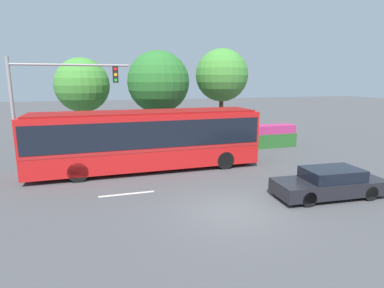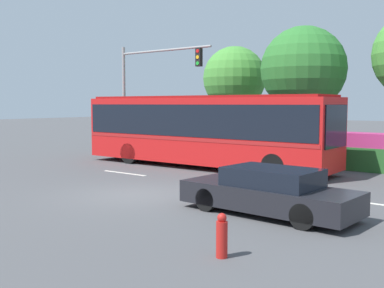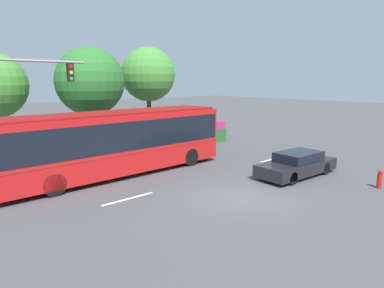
# 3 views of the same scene
# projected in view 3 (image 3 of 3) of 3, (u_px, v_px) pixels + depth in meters

# --- Properties ---
(ground_plane) EXTENTS (140.00, 140.00, 0.00)m
(ground_plane) POSITION_uv_depth(u_px,v_px,m) (242.00, 197.00, 14.23)
(ground_plane) COLOR #4C4C4F
(city_bus) EXTENTS (12.42, 2.73, 3.27)m
(city_bus) POSITION_uv_depth(u_px,v_px,m) (114.00, 140.00, 17.25)
(city_bus) COLOR red
(city_bus) RESTS_ON ground
(sedan_foreground) EXTENTS (4.82, 2.02, 1.25)m
(sedan_foreground) POSITION_uv_depth(u_px,v_px,m) (297.00, 164.00, 17.33)
(sedan_foreground) COLOR black
(sedan_foreground) RESTS_ON ground
(flowering_hedge) EXTENTS (9.48, 1.17, 1.64)m
(flowering_hedge) POSITION_uv_depth(u_px,v_px,m) (176.00, 137.00, 24.49)
(flowering_hedge) COLOR #286028
(flowering_hedge) RESTS_ON ground
(street_tree_centre) EXTENTS (4.57, 4.57, 7.05)m
(street_tree_centre) POSITION_uv_depth(u_px,v_px,m) (90.00, 81.00, 22.69)
(street_tree_centre) COLOR brown
(street_tree_centre) RESTS_ON ground
(street_tree_right) EXTENTS (4.26, 4.26, 7.42)m
(street_tree_right) POSITION_uv_depth(u_px,v_px,m) (148.00, 75.00, 26.91)
(street_tree_right) COLOR brown
(street_tree_right) RESTS_ON ground
(fire_hydrant) EXTENTS (0.22, 0.22, 0.86)m
(fire_hydrant) POSITION_uv_depth(u_px,v_px,m) (380.00, 179.00, 15.34)
(fire_hydrant) COLOR red
(fire_hydrant) RESTS_ON ground
(lane_stripe_near) EXTENTS (2.40, 0.16, 0.01)m
(lane_stripe_near) POSITION_uv_depth(u_px,v_px,m) (128.00, 199.00, 14.01)
(lane_stripe_near) COLOR silver
(lane_stripe_near) RESTS_ON ground
(lane_stripe_mid) EXTENTS (2.40, 0.16, 0.01)m
(lane_stripe_mid) POSITION_uv_depth(u_px,v_px,m) (273.00, 159.00, 21.12)
(lane_stripe_mid) COLOR silver
(lane_stripe_mid) RESTS_ON ground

